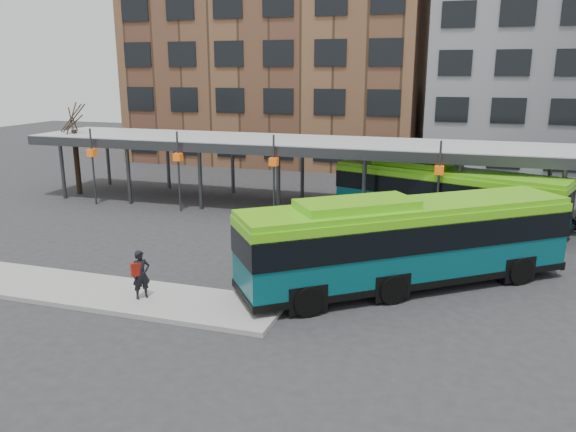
% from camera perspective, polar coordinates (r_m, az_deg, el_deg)
% --- Properties ---
extents(ground, '(120.00, 120.00, 0.00)m').
position_cam_1_polar(ground, '(22.61, -2.22, -6.86)').
color(ground, '#28282B').
rests_on(ground, ground).
extents(boarding_island, '(14.00, 3.00, 0.18)m').
position_cam_1_polar(boarding_island, '(22.57, -18.28, -7.42)').
color(boarding_island, gray).
rests_on(boarding_island, ground).
extents(canopy, '(40.00, 6.53, 4.80)m').
position_cam_1_polar(canopy, '(33.73, 5.08, 7.10)').
color(canopy, '#999B9E').
rests_on(canopy, ground).
extents(tree, '(1.64, 1.64, 5.60)m').
position_cam_1_polar(tree, '(40.97, -20.68, 5.46)').
color(tree, black).
rests_on(tree, ground).
extents(building_brick, '(26.00, 14.00, 22.00)m').
position_cam_1_polar(building_brick, '(54.63, -0.81, 17.44)').
color(building_brick, brown).
rests_on(building_brick, ground).
extents(bus_front, '(12.28, 10.25, 3.66)m').
position_cam_1_polar(bus_front, '(22.17, 11.85, -2.41)').
color(bus_front, '#074A52').
rests_on(bus_front, ground).
extents(bus_rear, '(12.52, 6.48, 3.40)m').
position_cam_1_polar(bus_rear, '(31.67, 15.61, 2.20)').
color(bus_rear, '#074A52').
rests_on(bus_rear, ground).
extents(pedestrian, '(0.75, 0.79, 1.81)m').
position_cam_1_polar(pedestrian, '(21.13, -14.72, -5.74)').
color(pedestrian, black).
rests_on(pedestrian, boarding_island).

